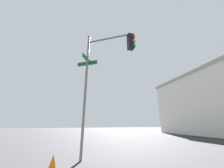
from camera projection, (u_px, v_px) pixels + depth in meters
name	position (u px, v px, depth m)	size (l,w,h in m)	color
traffic_signal_near	(106.00, 63.00, 6.05)	(1.80, 2.64, 6.10)	slate
traffic_cone	(52.00, 168.00, 3.32)	(0.36, 0.36, 0.65)	orange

